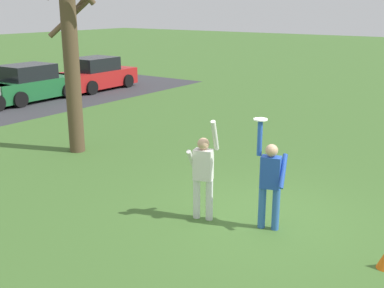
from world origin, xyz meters
name	(u,v)px	position (x,y,z in m)	size (l,w,h in m)	color
ground_plane	(259,218)	(0.00, 0.00, 0.00)	(120.00, 120.00, 0.00)	#426B2D
person_catcher	(270,179)	(-0.31, -0.34, 0.98)	(0.48, 0.58, 2.08)	#3366B7
person_defender	(203,172)	(-0.66, 0.90, 0.98)	(0.54, 0.62, 2.04)	silver
frisbee_disc	(261,119)	(-0.37, -0.12, 2.09)	(0.25, 0.25, 0.02)	white
parked_car_green	(30,84)	(5.04, 13.95, 0.73)	(4.13, 2.10, 1.59)	#1E6633
parked_car_red	(96,75)	(8.79, 13.76, 0.73)	(4.13, 2.10, 1.59)	red
bare_tree_tall	(70,35)	(1.05, 6.43, 3.27)	(1.90, 1.90, 6.25)	brown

